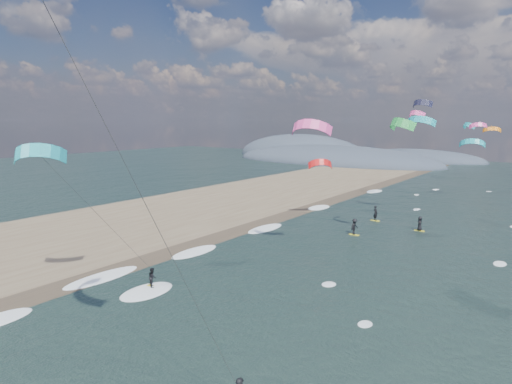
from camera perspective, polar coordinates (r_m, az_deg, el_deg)
The scene contains 9 objects.
ground at distance 24.18m, azimuth -16.55°, elevation -20.82°, with size 260.00×260.00×0.00m, color black.
sand_strip at distance 48.22m, azimuth -24.05°, elevation -5.79°, with size 26.00×240.00×0.00m, color brown.
wet_sand_strip at distance 38.48m, azimuth -15.23°, elevation -9.06°, with size 3.00×240.00×0.00m, color #382D23.
coastal_hills at distance 135.51m, azimuth 9.73°, elevation 4.32°, with size 80.00×41.00×15.00m.
kitesurfer_near_a at distance 15.21m, azimuth -25.80°, elevation 19.47°, with size 8.06×9.28×19.09m.
kitesurfer_near_b at distance 30.63m, azimuth -22.69°, elevation -1.19°, with size 6.70×8.95×11.47m.
far_kitesurfers at distance 49.22m, azimuth 15.78°, elevation -3.95°, with size 6.85×8.57×1.86m.
bg_kite_field at distance 68.80m, azimuth 22.86°, elevation 8.15°, with size 14.89×72.70×8.61m.
shoreline_surf at distance 40.55m, azimuth -8.82°, elevation -7.87°, with size 2.40×79.40×0.11m.
Camera 1 is at (17.16, -12.02, 12.08)m, focal length 30.00 mm.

